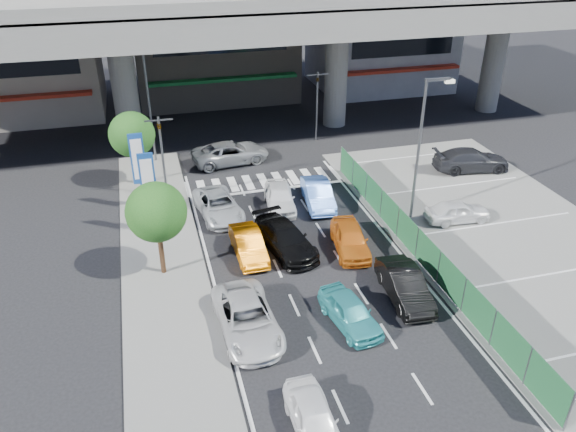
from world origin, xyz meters
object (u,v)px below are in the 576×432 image
object	(u,v)px
taxi_orange_left	(248,245)
tree_near	(156,212)
street_lamp_right	(423,139)
traffic_cone	(413,240)
crossing_wagon_silver	(231,153)
traffic_light_right	(317,89)
traffic_light_left	(161,138)
sedan_black_mid	(285,238)
kei_truck_front_right	(318,194)
street_lamp_left	(151,94)
signboard_far	(138,161)
tree_far	(132,135)
van_white_back_left	(314,418)
hatch_black_mid_right	(405,285)
taxi_orange_right	(350,239)
taxi_teal_mid	(350,312)
signboard_near	(148,183)
sedan_white_front_mid	(280,197)
parked_sedan_dgrey	(471,160)
parked_sedan_white	(458,211)
wagon_silver_front_left	(218,206)
sedan_white_mid_left	(247,319)

from	to	relation	value
taxi_orange_left	tree_near	bearing A→B (deg)	-173.87
street_lamp_right	traffic_cone	xyz separation A→B (m)	(-1.53, -2.99, -4.33)
crossing_wagon_silver	traffic_light_right	bearing A→B (deg)	-77.20
traffic_light_left	traffic_cone	world-z (taller)	traffic_light_left
sedan_black_mid	kei_truck_front_right	bearing A→B (deg)	41.87
street_lamp_left	sedan_black_mid	bearing A→B (deg)	-67.65
signboard_far	tree_far	bearing A→B (deg)	93.26
van_white_back_left	hatch_black_mid_right	distance (m)	8.59
crossing_wagon_silver	taxi_orange_right	bearing A→B (deg)	-170.20
tree_far	van_white_back_left	bearing A→B (deg)	-76.86
taxi_teal_mid	taxi_orange_right	size ratio (longest dim) A/B	0.92
traffic_light_left	taxi_orange_left	world-z (taller)	traffic_light_left
traffic_light_left	crossing_wagon_silver	world-z (taller)	traffic_light_left
sedan_black_mid	signboard_near	bearing A→B (deg)	139.47
crossing_wagon_silver	sedan_white_front_mid	bearing A→B (deg)	-174.89
traffic_light_left	van_white_back_left	distance (m)	19.35
street_lamp_left	parked_sedan_dgrey	xyz separation A→B (m)	(20.06, -7.11, -3.98)
traffic_light_left	street_lamp_right	size ratio (longest dim) A/B	0.65
street_lamp_left	parked_sedan_dgrey	bearing A→B (deg)	-19.51
hatch_black_mid_right	traffic_cone	xyz separation A→B (m)	(2.32, 3.79, -0.25)
hatch_black_mid_right	parked_sedan_dgrey	world-z (taller)	parked_sedan_dgrey
traffic_light_right	kei_truck_front_right	world-z (taller)	traffic_light_right
traffic_light_left	sedan_white_front_mid	bearing A→B (deg)	-24.57
signboard_far	signboard_near	bearing A→B (deg)	-82.41
sedan_white_front_mid	parked_sedan_white	bearing A→B (deg)	-16.89
signboard_near	crossing_wagon_silver	world-z (taller)	signboard_near
van_white_back_left	parked_sedan_white	distance (m)	16.78
wagon_silver_front_left	street_lamp_left	bearing A→B (deg)	100.40
sedan_black_mid	signboard_far	bearing A→B (deg)	124.32
traffic_light_left	taxi_teal_mid	xyz separation A→B (m)	(6.52, -13.83, -3.31)
traffic_light_right	traffic_light_left	bearing A→B (deg)	-149.11
signboard_near	sedan_white_front_mid	world-z (taller)	signboard_near
street_lamp_left	kei_truck_front_right	size ratio (longest dim) A/B	1.91
taxi_orange_left	traffic_cone	bearing A→B (deg)	-11.48
traffic_light_left	street_lamp_right	world-z (taller)	street_lamp_right
van_white_back_left	sedan_white_mid_left	world-z (taller)	sedan_white_mid_left
wagon_silver_front_left	taxi_teal_mid	bearing A→B (deg)	-77.85
signboard_near	signboard_far	xyz separation A→B (m)	(-0.40, 3.00, 0.00)
crossing_wagon_silver	traffic_cone	xyz separation A→B (m)	(7.14, -13.44, -0.29)
wagon_silver_front_left	sedan_white_front_mid	xyz separation A→B (m)	(3.61, 0.01, 0.05)
wagon_silver_front_left	taxi_orange_left	bearing A→B (deg)	-87.31
taxi_orange_left	kei_truck_front_right	xyz separation A→B (m)	(5.09, 4.37, 0.05)
signboard_far	taxi_orange_right	size ratio (longest dim) A/B	1.17
kei_truck_front_right	crossing_wagon_silver	xyz separation A→B (m)	(-3.87, 7.54, 0.04)
signboard_far	crossing_wagon_silver	distance (m)	8.51
traffic_light_right	tree_near	bearing A→B (deg)	-129.81
taxi_orange_right	traffic_cone	size ratio (longest dim) A/B	5.30
parked_sedan_dgrey	traffic_cone	size ratio (longest dim) A/B	6.62
crossing_wagon_silver	street_lamp_right	bearing A→B (deg)	-147.51
signboard_far	taxi_teal_mid	size ratio (longest dim) A/B	1.27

